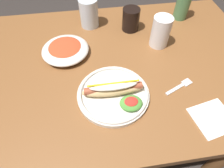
# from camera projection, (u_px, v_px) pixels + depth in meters

# --- Properties ---
(ground_plane) EXTENTS (8.00, 8.00, 0.00)m
(ground_plane) POSITION_uv_depth(u_px,v_px,m) (118.00, 134.00, 1.37)
(ground_plane) COLOR #2D2826
(dining_table) EXTENTS (1.21, 0.84, 0.74)m
(dining_table) POSITION_uv_depth(u_px,v_px,m) (121.00, 78.00, 0.87)
(dining_table) COLOR brown
(dining_table) RESTS_ON ground_plane
(hot_dog_plate) EXTENTS (0.26, 0.26, 0.08)m
(hot_dog_plate) POSITION_uv_depth(u_px,v_px,m) (114.00, 93.00, 0.66)
(hot_dog_plate) COLOR silver
(hot_dog_plate) RESTS_ON dining_table
(fork) EXTENTS (0.12, 0.07, 0.00)m
(fork) POSITION_uv_depth(u_px,v_px,m) (181.00, 86.00, 0.70)
(fork) COLOR silver
(fork) RESTS_ON dining_table
(soda_cup) EXTENTS (0.08, 0.08, 0.10)m
(soda_cup) POSITION_uv_depth(u_px,v_px,m) (131.00, 19.00, 0.88)
(soda_cup) COLOR black
(soda_cup) RESTS_ON dining_table
(water_cup) EXTENTS (0.09, 0.09, 0.13)m
(water_cup) POSITION_uv_depth(u_px,v_px,m) (89.00, 13.00, 0.89)
(water_cup) COLOR silver
(water_cup) RESTS_ON dining_table
(extra_cup) EXTENTS (0.08, 0.08, 0.13)m
(extra_cup) POSITION_uv_depth(u_px,v_px,m) (161.00, 32.00, 0.80)
(extra_cup) COLOR white
(extra_cup) RESTS_ON dining_table
(glass_bottle) EXTENTS (0.07, 0.07, 0.23)m
(glass_bottle) POSITION_uv_depth(u_px,v_px,m) (184.00, 1.00, 0.92)
(glass_bottle) COLOR #4C7F51
(glass_bottle) RESTS_ON dining_table
(side_bowl) EXTENTS (0.20, 0.20, 0.05)m
(side_bowl) POSITION_uv_depth(u_px,v_px,m) (65.00, 49.00, 0.80)
(side_bowl) COLOR silver
(side_bowl) RESTS_ON dining_table
(napkin) EXTENTS (0.15, 0.14, 0.00)m
(napkin) POSITION_uv_depth(u_px,v_px,m) (213.00, 118.00, 0.62)
(napkin) COLOR white
(napkin) RESTS_ON dining_table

